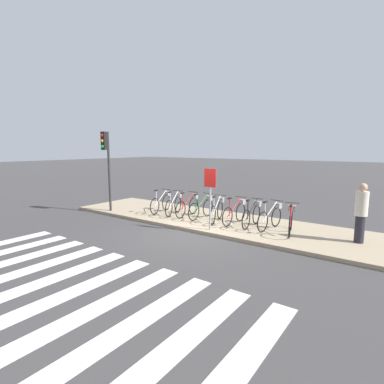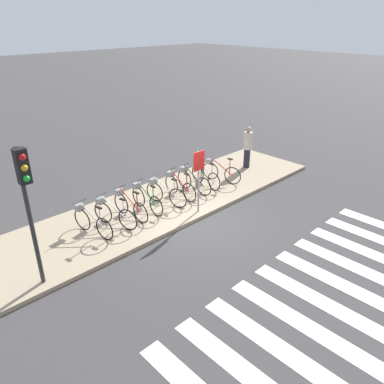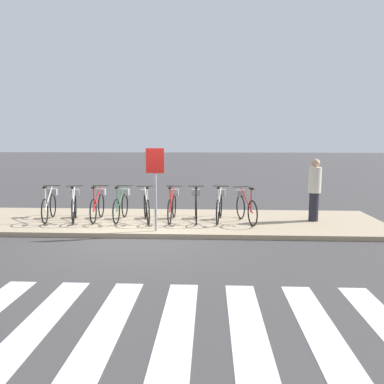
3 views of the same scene
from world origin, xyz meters
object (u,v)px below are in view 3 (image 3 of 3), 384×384
Objects in this scene: parked_bicycle_6 at (196,205)px; sign_post at (155,175)px; parked_bicycle_0 at (50,204)px; parked_bicycle_2 at (98,204)px; parked_bicycle_5 at (172,205)px; parked_bicycle_8 at (245,206)px; parked_bicycle_1 at (74,205)px; pedestrian at (315,188)px; parked_bicycle_3 at (122,204)px; parked_bicycle_7 at (220,205)px; parked_bicycle_4 at (146,205)px.

parked_bicycle_6 is 1.85m from sign_post.
parked_bicycle_0 is 0.99× the size of parked_bicycle_2.
parked_bicycle_2 is 1.00× the size of parked_bicycle_5.
parked_bicycle_6 and parked_bicycle_8 have the same top height.
parked_bicycle_1 is 0.91× the size of pedestrian.
pedestrian reaches higher than parked_bicycle_2.
parked_bicycle_3 is 1.03× the size of parked_bicycle_8.
parked_bicycle_3 is 3.45m from parked_bicycle_8.
parked_bicycle_1 and parked_bicycle_3 have the same top height.
parked_bicycle_1 is at bearing -177.96° from pedestrian.
parked_bicycle_5 is at bearing 0.49° from parked_bicycle_2.
pedestrian is (7.39, 0.20, 0.47)m from parked_bicycle_0.
pedestrian is at bearing 1.58° from parked_bicycle_0.
parked_bicycle_0 is 1.36m from parked_bicycle_2.
parked_bicycle_1 is 3.41m from parked_bicycle_6.
parked_bicycle_2 and parked_bicycle_8 have the same top height.
parked_bicycle_8 is 2.76m from sign_post.
parked_bicycle_2 is at bearing -178.99° from parked_bicycle_7.
sign_post is at bearing -161.72° from pedestrian.
parked_bicycle_7 is at bearing 39.40° from sign_post.
sign_post is (-2.30, -1.20, 0.95)m from parked_bicycle_8.
parked_bicycle_8 is at bearing 27.53° from sign_post.
parked_bicycle_6 is 0.79× the size of sign_post.
parked_bicycle_7 and parked_bicycle_8 have the same top height.
sign_post is (1.15, -1.27, 0.95)m from parked_bicycle_3.
parked_bicycle_8 is at bearing -3.21° from parked_bicycle_6.
parked_bicycle_1 and parked_bicycle_4 have the same top height.
parked_bicycle_6 is at bearing 0.44° from parked_bicycle_2.
sign_post is (0.44, -1.20, 0.95)m from parked_bicycle_4.
pedestrian reaches higher than parked_bicycle_1.
parked_bicycle_5 is 1.00× the size of parked_bicycle_7.
parked_bicycle_4 is 1.59m from sign_post.
sign_post reaches higher than parked_bicycle_5.
parked_bicycle_7 is at bearing 1.51° from parked_bicycle_0.
sign_post is at bearing -47.73° from parked_bicycle_3.
parked_bicycle_5 is at bearing 1.39° from parked_bicycle_0.
parked_bicycle_3 is at bearing 1.41° from parked_bicycle_2.
parked_bicycle_3 is at bearing -178.70° from pedestrian.
parked_bicycle_1 is 1.32m from parked_bicycle_3.
parked_bicycle_1 is at bearing -178.74° from parked_bicycle_4.
parked_bicycle_3 is 2.75m from parked_bicycle_7.
parked_bicycle_0 and parked_bicycle_6 have the same top height.
parked_bicycle_5 is at bearing -179.72° from parked_bicycle_6.
parked_bicycle_2 is at bearing -178.69° from pedestrian.
parked_bicycle_0 is 0.99× the size of parked_bicycle_7.
parked_bicycle_4 is 0.97× the size of parked_bicycle_5.
parked_bicycle_6 is 0.66m from parked_bicycle_7.
parked_bicycle_2 is 3.41m from parked_bicycle_7.
pedestrian is (3.27, 0.12, 0.47)m from parked_bicycle_6.
pedestrian is at bearing 1.70° from parked_bicycle_7.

